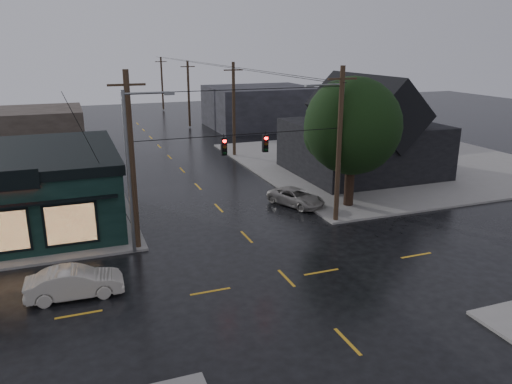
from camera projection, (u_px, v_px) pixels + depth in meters
name	position (u px, v px, depth m)	size (l,w,h in m)	color
ground_plane	(286.00, 278.00, 25.33)	(160.00, 160.00, 0.00)	black
sidewalk_ne	(387.00, 161.00, 50.01)	(28.00, 28.00, 0.15)	gray
ne_building	(363.00, 125.00, 44.36)	(12.60, 11.60, 8.75)	black
corner_tree	(352.00, 126.00, 34.72)	(6.85, 6.85, 9.20)	black
utility_pole_nw	(138.00, 249.00, 28.95)	(2.00, 0.32, 10.15)	#352717
utility_pole_ne	(335.00, 222.00, 33.36)	(2.00, 0.32, 10.15)	#352717
utility_pole_far_a	(234.00, 156.00, 52.62)	(2.00, 0.32, 9.65)	#352717
utility_pole_far_b	(190.00, 127.00, 70.54)	(2.00, 0.32, 9.15)	#352717
utility_pole_far_c	(164.00, 110.00, 88.46)	(2.00, 0.32, 9.15)	#352717
span_signal_assembly	(245.00, 144.00, 29.55)	(13.00, 0.48, 1.23)	black
streetlight_nw	(135.00, 254.00, 28.22)	(5.40, 0.30, 9.15)	slate
streetlight_ne	(337.00, 217.00, 34.15)	(5.40, 0.30, 9.15)	slate
bg_building_west	(27.00, 129.00, 55.79)	(12.00, 10.00, 4.40)	#2F2722
bg_building_east	(260.00, 107.00, 70.27)	(14.00, 12.00, 5.60)	black
sedan_cream	(75.00, 283.00, 23.30)	(1.53, 4.39, 1.45)	#BAB3A3
suv_silver	(296.00, 197.00, 36.50)	(2.06, 4.46, 1.24)	gray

